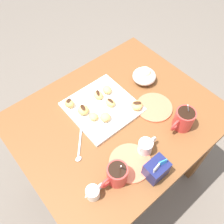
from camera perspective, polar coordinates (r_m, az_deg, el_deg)
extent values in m
plane|color=#665B51|center=(1.78, 0.76, -14.42)|extent=(8.00, 8.00, 0.00)
cube|color=brown|center=(1.15, 1.14, -1.67)|extent=(0.93, 0.76, 0.04)
cube|color=brown|center=(1.75, 4.11, 5.57)|extent=(0.07, 0.07, 0.68)
cube|color=brown|center=(1.54, -19.09, -9.62)|extent=(0.07, 0.07, 0.68)
cube|color=brown|center=(1.57, 20.45, -8.41)|extent=(0.07, 0.07, 0.68)
cube|color=white|center=(1.16, -2.37, 1.15)|extent=(0.30, 0.30, 0.02)
cylinder|color=red|center=(1.12, 16.55, -1.60)|extent=(0.09, 0.09, 0.10)
torus|color=red|center=(1.08, 14.83, -2.99)|extent=(0.06, 0.01, 0.06)
cylinder|color=black|center=(1.08, 17.09, -0.29)|extent=(0.08, 0.08, 0.01)
cylinder|color=silver|center=(1.10, 17.59, 0.03)|extent=(0.05, 0.02, 0.13)
cylinder|color=red|center=(0.95, 1.23, -14.42)|extent=(0.08, 0.08, 0.09)
torus|color=red|center=(0.94, -1.20, -16.18)|extent=(0.06, 0.01, 0.06)
cylinder|color=black|center=(0.92, 1.27, -13.48)|extent=(0.07, 0.07, 0.01)
cylinder|color=silver|center=(0.93, 2.05, -12.98)|extent=(0.03, 0.03, 0.12)
cylinder|color=white|center=(1.02, 7.79, -8.19)|extent=(0.06, 0.06, 0.07)
cone|color=white|center=(0.99, 6.78, -8.46)|extent=(0.02, 0.02, 0.02)
torus|color=white|center=(1.04, 9.38, -6.79)|extent=(0.05, 0.01, 0.05)
cylinder|color=white|center=(1.00, 7.98, -7.39)|extent=(0.05, 0.05, 0.01)
cube|color=#191E51|center=(0.99, 10.37, -13.12)|extent=(0.09, 0.07, 0.08)
cube|color=white|center=(0.93, 10.44, -12.85)|extent=(0.04, 0.01, 0.03)
cube|color=#2D84D1|center=(0.94, 11.80, -11.61)|extent=(0.04, 0.02, 0.03)
ellipsoid|color=white|center=(1.27, 7.59, 8.36)|extent=(0.12, 0.12, 0.07)
sphere|color=#F4E5B2|center=(1.25, 7.71, 9.10)|extent=(0.07, 0.07, 0.07)
ellipsoid|color=green|center=(1.23, 7.37, 9.48)|extent=(0.03, 0.02, 0.01)
cylinder|color=white|center=(0.95, -4.54, -18.44)|extent=(0.05, 0.05, 0.05)
cone|color=white|center=(0.94, -5.88, -19.02)|extent=(0.02, 0.02, 0.02)
torus|color=white|center=(0.96, -2.77, -17.09)|extent=(0.04, 0.01, 0.04)
cylinder|color=#381E11|center=(0.93, -4.63, -18.05)|extent=(0.04, 0.04, 0.01)
cylinder|color=#E5704C|center=(1.02, 4.29, -11.84)|extent=(0.18, 0.18, 0.01)
cylinder|color=#E5704C|center=(1.18, 9.88, 1.12)|extent=(0.17, 0.17, 0.01)
cube|color=silver|center=(1.07, -7.51, -7.26)|extent=(0.10, 0.12, 0.00)
ellipsoid|color=silver|center=(1.04, -7.89, -10.88)|extent=(0.03, 0.02, 0.01)
ellipsoid|color=#E5B260|center=(1.10, -4.41, -1.10)|extent=(0.05, 0.05, 0.03)
ellipsoid|color=#E5B260|center=(1.15, -0.41, 2.22)|extent=(0.05, 0.06, 0.03)
ellipsoid|color=#381E11|center=(1.13, -0.41, 2.75)|extent=(0.02, 0.04, 0.00)
ellipsoid|color=#E5B260|center=(1.14, 5.85, 1.56)|extent=(0.07, 0.07, 0.03)
ellipsoid|color=#381E11|center=(1.13, 5.93, 2.14)|extent=(0.04, 0.04, 0.00)
ellipsoid|color=#E5B260|center=(1.10, -1.59, -1.20)|extent=(0.07, 0.07, 0.03)
ellipsoid|color=#E5B260|center=(1.20, -1.19, 5.29)|extent=(0.05, 0.06, 0.03)
ellipsoid|color=#E5B260|center=(1.12, -6.80, 0.46)|extent=(0.07, 0.07, 0.04)
ellipsoid|color=#381E11|center=(1.11, -6.90, 1.10)|extent=(0.03, 0.04, 0.00)
ellipsoid|color=#E5B260|center=(1.16, -10.06, 2.02)|extent=(0.05, 0.06, 0.04)
ellipsoid|color=#381E11|center=(1.14, -10.20, 2.67)|extent=(0.03, 0.03, 0.00)
ellipsoid|color=#E5B260|center=(1.18, -3.39, 3.95)|extent=(0.04, 0.05, 0.03)
ellipsoid|color=#381E11|center=(1.16, -3.43, 4.50)|extent=(0.03, 0.04, 0.00)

